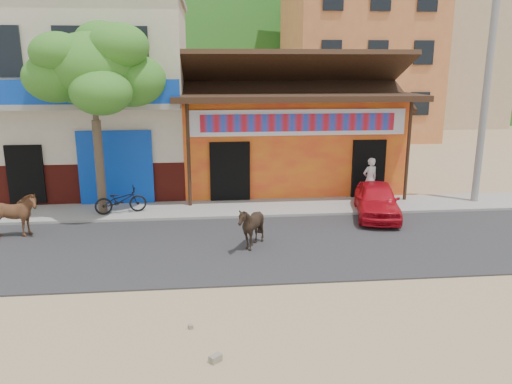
# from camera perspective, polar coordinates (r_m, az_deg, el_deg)

# --- Properties ---
(ground) EXTENTS (120.00, 120.00, 0.00)m
(ground) POSITION_cam_1_polar(r_m,az_deg,el_deg) (11.32, 0.88, -10.68)
(ground) COLOR #9E825B
(ground) RESTS_ON ground
(road) EXTENTS (60.00, 5.00, 0.04)m
(road) POSITION_cam_1_polar(r_m,az_deg,el_deg) (13.60, -0.32, -6.18)
(road) COLOR #28282B
(road) RESTS_ON ground
(sidewalk) EXTENTS (60.00, 2.00, 0.12)m
(sidewalk) POSITION_cam_1_polar(r_m,az_deg,el_deg) (16.90, -1.44, -1.91)
(sidewalk) COLOR gray
(sidewalk) RESTS_ON ground
(dance_club) EXTENTS (8.00, 6.00, 3.60)m
(dance_club) POSITION_cam_1_polar(r_m,az_deg,el_deg) (20.65, 3.27, 5.98)
(dance_club) COLOR orange
(dance_club) RESTS_ON ground
(cafe_building) EXTENTS (7.00, 6.00, 7.00)m
(cafe_building) POSITION_cam_1_polar(r_m,az_deg,el_deg) (20.68, -18.00, 10.07)
(cafe_building) COLOR beige
(cafe_building) RESTS_ON ground
(apartment_front) EXTENTS (9.00, 9.00, 12.00)m
(apartment_front) POSITION_cam_1_polar(r_m,az_deg,el_deg) (35.70, 11.34, 15.99)
(apartment_front) COLOR #CC723F
(apartment_front) RESTS_ON ground
(apartment_rear) EXTENTS (8.00, 8.00, 10.00)m
(apartment_rear) POSITION_cam_1_polar(r_m,az_deg,el_deg) (44.53, 20.44, 13.72)
(apartment_rear) COLOR tan
(apartment_rear) RESTS_ON ground
(hillside) EXTENTS (100.00, 40.00, 24.00)m
(hillside) POSITION_cam_1_polar(r_m,az_deg,el_deg) (80.52, -5.11, 19.39)
(hillside) COLOR #194C14
(hillside) RESTS_ON ground
(tree) EXTENTS (3.00, 3.00, 6.00)m
(tree) POSITION_cam_1_polar(r_m,az_deg,el_deg) (16.43, -17.82, 7.83)
(tree) COLOR #2D721E
(tree) RESTS_ON sidewalk
(utility_pole) EXTENTS (0.24, 0.24, 8.00)m
(utility_pole) POSITION_cam_1_polar(r_m,az_deg,el_deg) (18.72, 24.89, 10.99)
(utility_pole) COLOR gray
(utility_pole) RESTS_ON sidewalk
(cow_tan) EXTENTS (1.61, 0.95, 1.28)m
(cow_tan) POSITION_cam_1_polar(r_m,az_deg,el_deg) (15.57, -26.27, -2.48)
(cow_tan) COLOR #925E3A
(cow_tan) RESTS_ON road
(cow_dark) EXTENTS (1.33, 1.26, 1.20)m
(cow_dark) POSITION_cam_1_polar(r_m,az_deg,el_deg) (13.20, -0.58, -3.98)
(cow_dark) COLOR black
(cow_dark) RESTS_ON road
(red_car) EXTENTS (1.98, 3.43, 1.10)m
(red_car) POSITION_cam_1_polar(r_m,az_deg,el_deg) (16.45, 13.64, -0.87)
(red_car) COLOR red
(red_car) RESTS_ON road
(scooter) EXTENTS (1.72, 0.97, 0.86)m
(scooter) POSITION_cam_1_polar(r_m,az_deg,el_deg) (16.67, -15.21, -0.91)
(scooter) COLOR black
(scooter) RESTS_ON sidewalk
(pedestrian) EXTENTS (0.64, 0.51, 1.53)m
(pedestrian) POSITION_cam_1_polar(r_m,az_deg,el_deg) (18.00, 12.88, 1.44)
(pedestrian) COLOR silver
(pedestrian) RESTS_ON sidewalk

